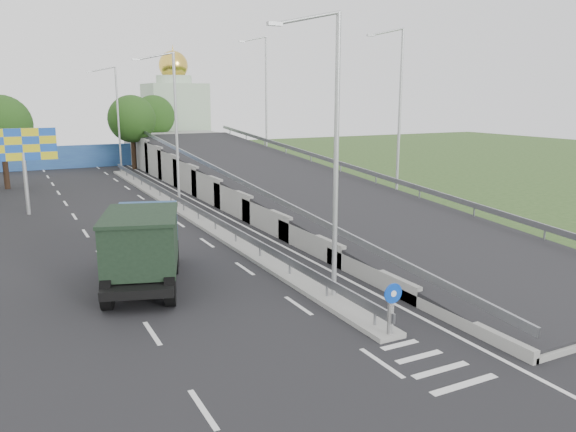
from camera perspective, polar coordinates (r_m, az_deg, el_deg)
ground at (r=16.70m, az=15.00°, el=-14.83°), size 160.00×160.00×0.00m
road_surface at (r=32.57m, az=-13.54°, el=-1.48°), size 26.00×90.00×0.04m
median at (r=37.08m, az=-10.53°, el=0.44°), size 1.00×44.00×0.20m
overpass_ramp at (r=39.55m, az=-0.15°, el=3.79°), size 10.00×50.00×3.50m
median_guardrail at (r=36.96m, az=-10.57°, el=1.42°), size 0.09×44.00×0.71m
sign_bollard at (r=17.79m, az=10.45°, el=-9.25°), size 0.64×0.23×1.67m
lamp_post_near at (r=19.87m, az=4.47°, el=7.32°), size 2.74×0.18×10.08m
lamp_post_mid at (r=38.34m, az=-11.58°, el=9.38°), size 2.74×0.18×10.08m
lamp_post_far at (r=57.83m, az=-17.07°, el=9.92°), size 2.74×0.18×10.08m
blue_wall at (r=63.49m, az=-21.47°, el=5.59°), size 30.00×0.50×2.40m
church at (r=73.74m, az=-11.38°, el=10.17°), size 7.00×7.00×13.80m
billboard at (r=39.02m, az=-25.35°, el=6.13°), size 4.00×0.24×5.50m
tree_left_mid at (r=50.92m, az=-27.13°, el=8.21°), size 4.80×4.80×7.60m
tree_median_far at (r=60.17m, az=-15.60°, el=9.47°), size 4.80×4.80×7.60m
tree_ramp_far at (r=67.88m, az=-13.48°, el=9.82°), size 4.80×4.80×7.60m
dump_truck at (r=23.22m, az=-14.47°, el=-2.63°), size 4.51×7.42×3.08m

